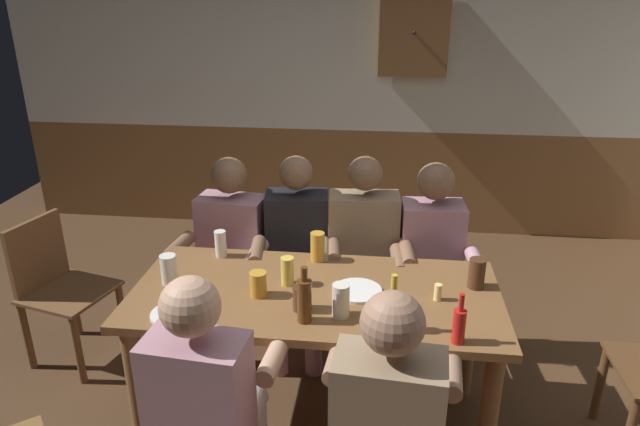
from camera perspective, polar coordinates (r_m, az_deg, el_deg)
back_wall_upper at (r=5.06m, az=3.38°, el=16.98°), size 6.09×0.12×1.56m
back_wall_wainscot at (r=5.31m, az=3.08°, el=3.49°), size 6.09×0.12×0.93m
dining_table at (r=2.81m, az=-0.46°, el=-9.85°), size 1.75×0.82×0.78m
person_0 at (r=3.47m, az=-9.04°, el=-3.44°), size 0.57×0.55×1.21m
person_1 at (r=3.39m, az=-2.31°, el=-3.72°), size 0.53×0.57×1.23m
person_2 at (r=3.34m, az=4.34°, el=-4.13°), size 0.56×0.55×1.24m
person_3 at (r=3.36m, az=11.09°, el=-4.52°), size 0.51×0.56×1.22m
person_4 at (r=2.36m, az=-11.23°, el=-17.16°), size 0.54×0.54×1.21m
person_5 at (r=2.27m, az=6.87°, el=-18.74°), size 0.56×0.55×1.19m
chair_empty_near_left at (r=3.75m, az=-24.60°, el=-6.62°), size 0.54×0.54×0.88m
table_candle at (r=2.72m, az=11.66°, el=-7.73°), size 0.04×0.04×0.08m
plate_0 at (r=2.75m, az=3.73°, el=-7.74°), size 0.24×0.24×0.01m
plate_1 at (r=2.64m, az=-14.15°, el=-9.71°), size 0.22×0.22×0.01m
bottle_0 at (r=2.48m, az=-1.56°, el=-8.59°), size 0.06×0.06×0.26m
bottle_1 at (r=2.42m, az=13.68°, el=-10.75°), size 0.05×0.05×0.22m
bottle_2 at (r=2.44m, az=7.26°, el=-9.47°), size 0.06×0.06×0.26m
pint_glass_0 at (r=2.58m, az=-1.85°, el=-8.46°), size 0.08×0.08×0.12m
pint_glass_1 at (r=2.70m, az=-6.16°, el=-7.04°), size 0.08×0.08×0.12m
pint_glass_2 at (r=2.78m, az=-3.26°, el=-5.79°), size 0.06×0.06×0.14m
pint_glass_3 at (r=3.01m, az=-0.25°, el=-3.37°), size 0.08×0.08×0.16m
pint_glass_4 at (r=2.85m, az=15.34°, el=-5.82°), size 0.08×0.08×0.15m
pint_glass_5 at (r=2.53m, az=2.09°, el=-8.68°), size 0.08×0.08×0.15m
pint_glass_6 at (r=3.10m, az=-9.87°, el=-3.03°), size 0.06×0.06×0.14m
pint_glass_7 at (r=2.88m, az=-14.82°, el=-5.46°), size 0.08×0.08×0.15m
wall_dart_cabinet at (r=4.92m, az=9.35°, el=17.36°), size 0.56×0.15×0.70m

